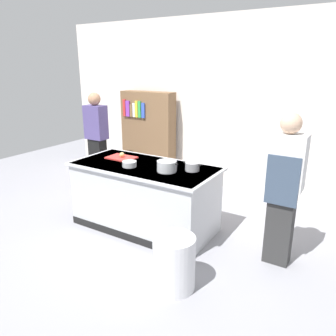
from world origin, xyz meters
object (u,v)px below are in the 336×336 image
object	(u,v)px
person_chef	(284,187)
person_guest	(97,138)
stock_pot	(167,166)
onion	(122,155)
bookshelf	(148,136)
sauce_pan	(192,167)
mixing_bowl	(129,164)
trash_bin	(174,263)

from	to	relation	value
person_chef	person_guest	size ratio (longest dim) A/B	1.00
stock_pot	person_chef	size ratio (longest dim) A/B	0.18
onion	person_guest	bearing A→B (deg)	147.36
onion	bookshelf	distance (m)	1.85
person_chef	person_guest	xyz separation A→B (m)	(-3.49, 0.80, -0.00)
stock_pot	sauce_pan	size ratio (longest dim) A/B	1.28
person_guest	mixing_bowl	bearing A→B (deg)	41.00
bookshelf	person_guest	bearing A→B (deg)	-118.95
stock_pot	bookshelf	world-z (taller)	bookshelf
sauce_pan	bookshelf	world-z (taller)	bookshelf
onion	mixing_bowl	bearing A→B (deg)	-37.08
sauce_pan	bookshelf	bearing A→B (deg)	137.96
sauce_pan	mixing_bowl	size ratio (longest dim) A/B	1.30
person_guest	onion	bearing A→B (deg)	41.98
onion	stock_pot	distance (m)	0.87
onion	mixing_bowl	distance (m)	0.42
bookshelf	trash_bin	bearing A→B (deg)	-50.95
stock_pot	trash_bin	xyz separation A→B (m)	(0.63, -0.87, -0.68)
bookshelf	mixing_bowl	bearing A→B (deg)	-61.32
person_chef	bookshelf	world-z (taller)	person_chef
mixing_bowl	person_chef	size ratio (longest dim) A/B	0.11
mixing_bowl	person_chef	xyz separation A→B (m)	(1.92, 0.24, -0.02)
trash_bin	bookshelf	world-z (taller)	bookshelf
person_guest	sauce_pan	bearing A→B (deg)	56.69
onion	bookshelf	world-z (taller)	bookshelf
sauce_pan	person_guest	distance (m)	2.47
stock_pot	person_chef	distance (m)	1.41
onion	bookshelf	size ratio (longest dim) A/B	0.04
stock_pot	person_chef	bearing A→B (deg)	6.38
mixing_bowl	bookshelf	xyz separation A→B (m)	(-1.07, 1.95, -0.08)
stock_pot	person_guest	xyz separation A→B (m)	(-2.09, 0.96, -0.06)
mixing_bowl	trash_bin	bearing A→B (deg)	-34.31
stock_pot	person_chef	xyz separation A→B (m)	(1.40, 0.16, -0.05)
onion	person_guest	distance (m)	1.47
stock_pot	bookshelf	distance (m)	2.45
mixing_bowl	stock_pot	bearing A→B (deg)	9.38
trash_bin	person_chef	world-z (taller)	person_chef
stock_pot	person_guest	distance (m)	2.30
person_chef	bookshelf	xyz separation A→B (m)	(-2.99, 1.70, -0.06)
person_chef	person_guest	bearing A→B (deg)	72.21
sauce_pan	bookshelf	xyz separation A→B (m)	(-1.85, 1.67, -0.10)
stock_pot	mixing_bowl	distance (m)	0.53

